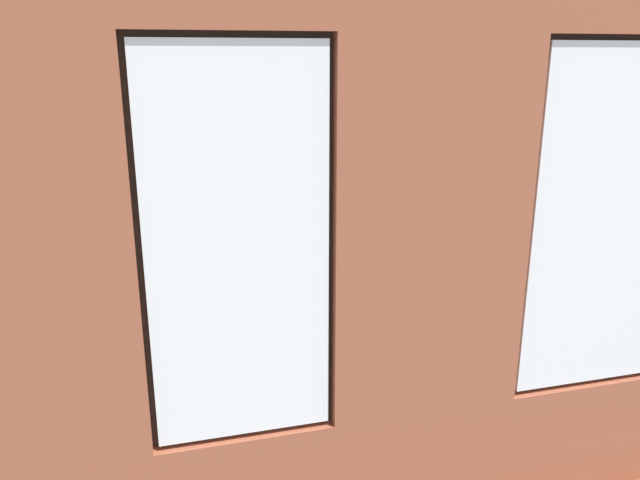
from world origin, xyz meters
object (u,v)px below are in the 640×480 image
couch_left (513,285)px  cup_ceramic (303,279)px  table_plant_small (362,268)px  couch_by_window (328,416)px  tv_flatscreen (31,252)px  potted_plant_beside_window_right (145,380)px  potted_plant_near_tv (85,302)px  coffee_table (325,290)px  media_console (40,317)px  remote_black (339,287)px  potted_plant_foreground_right (84,216)px  papasan_chair (174,235)px  candle_jar (280,287)px  potted_plant_corner_near_left (427,203)px  potted_plant_between_couches (515,333)px  potted_plant_by_left_couch (419,245)px  remote_gray (325,284)px

couch_left → cup_ceramic: bearing=-94.3°
table_plant_small → couch_by_window: bearing=65.7°
table_plant_small → tv_flatscreen: (3.13, -0.34, 0.32)m
potted_plant_beside_window_right → potted_plant_near_tv: potted_plant_near_tv is taller
coffee_table → media_console: coffee_table is taller
table_plant_small → tv_flatscreen: size_ratio=0.15×
potted_plant_beside_window_right → table_plant_small: bearing=-133.2°
potted_plant_beside_window_right → coffee_table: bearing=-128.4°
couch_by_window → potted_plant_beside_window_right: bearing=3.9°
couch_by_window → potted_plant_beside_window_right: (1.14, 0.08, 0.48)m
remote_black → potted_plant_foreground_right: (2.51, -2.33, 0.30)m
papasan_chair → couch_by_window: bearing=100.6°
candle_jar → potted_plant_foreground_right: 3.03m
couch_left → cup_ceramic: couch_left is taller
potted_plant_corner_near_left → potted_plant_between_couches: potted_plant_between_couches is taller
table_plant_small → remote_black: 0.40m
candle_jar → potted_plant_by_left_couch: size_ratio=0.25×
potted_plant_near_tv → potted_plant_foreground_right: (0.25, -2.82, 0.02)m
couch_by_window → couch_left: same height
remote_gray → potted_plant_beside_window_right: size_ratio=0.13×
potted_plant_beside_window_right → media_console: bearing=-68.7°
candle_jar → potted_plant_foreground_right: (1.92, -2.33, 0.25)m
papasan_chair → potted_plant_corner_near_left: (-3.48, -0.06, 0.18)m
coffee_table → media_console: (2.70, -0.46, -0.18)m
candle_jar → remote_gray: candle_jar is taller
potted_plant_near_tv → potted_plant_corner_near_left: size_ratio=1.26×
cup_ceramic → papasan_chair: papasan_chair is taller
papasan_chair → potted_plant_between_couches: size_ratio=0.80×
papasan_chair → potted_plant_near_tv: potted_plant_near_tv is taller
potted_plant_corner_near_left → potted_plant_beside_window_right: bearing=49.1°
potted_plant_foreground_right → couch_by_window: bearing=113.3°
couch_left → tv_flatscreen: (4.68, -0.66, 0.55)m
coffee_table → potted_plant_foreground_right: (2.39, -2.22, 0.37)m
potted_plant_beside_window_right → cup_ceramic: bearing=-123.9°
tv_flatscreen → potted_plant_foreground_right: tv_flatscreen is taller
remote_black → media_console: 2.88m
couch_by_window → potted_plant_corner_near_left: bearing=-121.7°
remote_gray → potted_plant_by_left_couch: bearing=-36.9°
cup_ceramic → remote_black: cup_ceramic is taller
potted_plant_foreground_right → remote_gray: bearing=137.2°
cup_ceramic → remote_gray: bearing=155.0°
potted_plant_by_left_couch → potted_plant_corner_near_left: (-0.55, -0.98, 0.28)m
tv_flatscreen → potted_plant_between_couches: 4.32m
tv_flatscreen → potted_plant_between_couches: size_ratio=0.80×
tv_flatscreen → potted_plant_between_couches: bearing=145.1°
table_plant_small → papasan_chair: (1.78, -2.09, -0.10)m
potted_plant_near_tv → potted_plant_by_left_couch: 4.20m
couch_left → remote_gray: 1.99m
media_console → potted_plant_by_left_couch: bearing=-168.9°
coffee_table → table_plant_small: 0.47m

